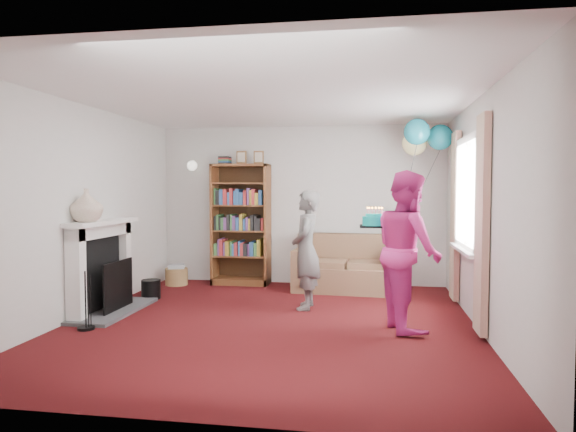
% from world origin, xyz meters
% --- Properties ---
extents(ground, '(5.00, 5.00, 0.00)m').
position_xyz_m(ground, '(0.00, 0.00, 0.00)').
color(ground, black).
rests_on(ground, ground).
extents(wall_back, '(4.50, 0.02, 2.50)m').
position_xyz_m(wall_back, '(0.00, 2.51, 1.25)').
color(wall_back, silver).
rests_on(wall_back, ground).
extents(wall_left, '(0.02, 5.00, 2.50)m').
position_xyz_m(wall_left, '(-2.26, 0.00, 1.25)').
color(wall_left, silver).
rests_on(wall_left, ground).
extents(wall_right, '(0.02, 5.00, 2.50)m').
position_xyz_m(wall_right, '(2.26, 0.00, 1.25)').
color(wall_right, silver).
rests_on(wall_right, ground).
extents(ceiling, '(4.50, 5.00, 0.01)m').
position_xyz_m(ceiling, '(0.00, 0.00, 2.50)').
color(ceiling, white).
rests_on(ceiling, wall_back).
extents(fireplace, '(0.55, 1.80, 1.12)m').
position_xyz_m(fireplace, '(-2.09, 0.19, 0.51)').
color(fireplace, '#3F3F42').
rests_on(fireplace, ground).
extents(window_bay, '(0.14, 2.02, 2.20)m').
position_xyz_m(window_bay, '(2.21, 0.60, 1.20)').
color(window_bay, white).
rests_on(window_bay, ground).
extents(wall_sconce, '(0.16, 0.23, 0.16)m').
position_xyz_m(wall_sconce, '(-1.75, 2.36, 1.88)').
color(wall_sconce, gold).
rests_on(wall_sconce, ground).
extents(bookcase, '(0.90, 0.42, 2.10)m').
position_xyz_m(bookcase, '(-0.92, 2.30, 0.93)').
color(bookcase, '#472B14').
rests_on(bookcase, ground).
extents(sofa, '(1.55, 0.82, 0.82)m').
position_xyz_m(sofa, '(0.77, 2.06, 0.31)').
color(sofa, brown).
rests_on(sofa, ground).
extents(wicker_basket, '(0.35, 0.35, 0.32)m').
position_xyz_m(wicker_basket, '(-1.90, 2.02, 0.14)').
color(wicker_basket, '#9E7C49').
rests_on(wicker_basket, ground).
extents(person_striped, '(0.37, 0.55, 1.49)m').
position_xyz_m(person_striped, '(0.30, 0.77, 0.74)').
color(person_striped, black).
rests_on(person_striped, ground).
extents(person_magenta, '(0.84, 0.97, 1.70)m').
position_xyz_m(person_magenta, '(1.50, 0.01, 0.85)').
color(person_magenta, '#C32778').
rests_on(person_magenta, ground).
extents(birthday_cake, '(0.33, 0.33, 0.22)m').
position_xyz_m(birthday_cake, '(1.14, 0.19, 1.15)').
color(birthday_cake, black).
rests_on(birthday_cake, ground).
extents(balloons, '(0.80, 0.74, 1.82)m').
position_xyz_m(balloons, '(1.82, 1.82, 2.22)').
color(balloons, '#3F3F3F').
rests_on(balloons, ground).
extents(mantel_vase, '(0.47, 0.47, 0.38)m').
position_xyz_m(mantel_vase, '(-2.12, -0.15, 1.32)').
color(mantel_vase, beige).
rests_on(mantel_vase, fireplace).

